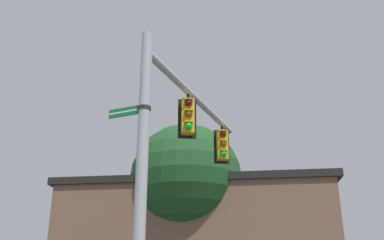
% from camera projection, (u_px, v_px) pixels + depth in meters
% --- Properties ---
extents(signal_pole, '(0.27, 0.27, 7.56)m').
position_uv_depth(signal_pole, '(141.00, 181.00, 9.63)').
color(signal_pole, '#ADB2B7').
rests_on(signal_pole, ground).
extents(mast_arm, '(3.38, 5.55, 0.20)m').
position_uv_depth(mast_arm, '(197.00, 100.00, 13.50)').
color(mast_arm, '#ADB2B7').
extents(traffic_light_nearest_pole, '(0.54, 0.49, 1.31)m').
position_uv_depth(traffic_light_nearest_pole, '(188.00, 116.00, 12.63)').
color(traffic_light_nearest_pole, black).
extents(traffic_light_mid_inner, '(0.54, 0.49, 1.31)m').
position_uv_depth(traffic_light_mid_inner, '(222.00, 145.00, 15.16)').
color(traffic_light_mid_inner, black).
extents(street_name_sign, '(1.01, 0.67, 0.22)m').
position_uv_depth(street_name_sign, '(136.00, 110.00, 10.34)').
color(street_name_sign, '#147238').
extents(tree_by_storefront, '(4.82, 4.82, 8.41)m').
position_uv_depth(tree_by_storefront, '(186.00, 180.00, 18.91)').
color(tree_by_storefront, '#4C3823').
rests_on(tree_by_storefront, ground).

